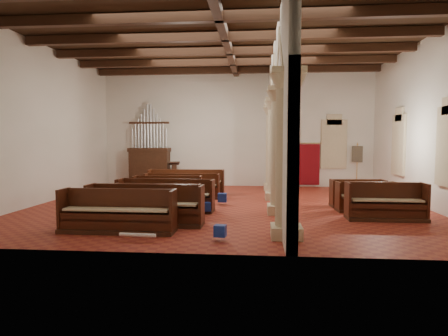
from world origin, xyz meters
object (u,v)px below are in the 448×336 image
pipe_organ (150,160)px  processional_banner (357,173)px  nave_pew_0 (118,218)px  lectern (174,176)px  aisle_pew_0 (386,207)px

pipe_organ → processional_banner: size_ratio=1.93×
pipe_organ → nave_pew_0: pipe_organ is taller
lectern → nave_pew_0: size_ratio=0.43×
processional_banner → aisle_pew_0: (-1.14, -7.65, -0.41)m
pipe_organ → nave_pew_0: 10.05m
lectern → processional_banner: (9.28, 0.01, 0.24)m
processional_banner → aisle_pew_0: 7.75m
pipe_organ → processional_banner: 10.59m
aisle_pew_0 → nave_pew_0: bearing=-163.4°
pipe_organ → processional_banner: pipe_organ is taller
lectern → aisle_pew_0: (8.13, -7.65, -0.17)m
pipe_organ → lectern: pipe_organ is taller
lectern → aisle_pew_0: size_ratio=0.57×
processional_banner → aisle_pew_0: processional_banner is taller
pipe_organ → aisle_pew_0: pipe_organ is taller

